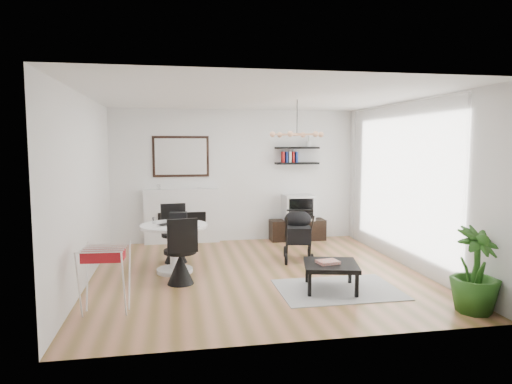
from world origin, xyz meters
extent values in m
plane|color=olive|center=(0.00, 0.00, 0.00)|extent=(5.00, 5.00, 0.00)
plane|color=white|center=(0.00, 0.00, 2.70)|extent=(5.00, 5.00, 0.00)
plane|color=white|center=(0.00, 2.50, 1.35)|extent=(5.00, 0.00, 5.00)
plane|color=white|center=(-2.50, 0.00, 1.35)|extent=(0.00, 5.00, 5.00)
plane|color=white|center=(2.50, 0.00, 1.35)|extent=(0.00, 5.00, 5.00)
cube|color=white|center=(2.40, 0.20, 1.35)|extent=(0.04, 3.60, 2.60)
cube|color=white|center=(-1.10, 2.42, 0.55)|extent=(1.50, 0.15, 1.10)
cube|color=black|center=(-1.10, 2.36, 0.48)|extent=(0.95, 0.06, 0.32)
cube|color=black|center=(-1.10, 2.48, 1.75)|extent=(1.12, 0.03, 0.82)
cube|color=white|center=(-1.10, 2.46, 1.75)|extent=(1.02, 0.01, 0.72)
cube|color=black|center=(1.27, 2.37, 1.60)|extent=(0.90, 0.25, 0.04)
cube|color=black|center=(1.27, 2.37, 1.92)|extent=(0.90, 0.25, 0.04)
cube|color=black|center=(1.27, 2.29, 0.21)|extent=(1.14, 0.40, 0.43)
cube|color=silver|center=(1.28, 2.29, 0.69)|extent=(0.60, 0.53, 0.53)
cube|color=black|center=(1.28, 2.03, 0.69)|extent=(0.51, 0.01, 0.42)
cylinder|color=white|center=(-1.26, 0.28, 0.03)|extent=(0.56, 0.56, 0.06)
cylinder|color=white|center=(-1.26, 0.28, 0.39)|extent=(0.14, 0.14, 0.66)
cylinder|color=white|center=(-1.26, 0.28, 0.74)|extent=(1.04, 1.04, 0.04)
imported|color=black|center=(-1.34, 0.23, 0.77)|extent=(0.36, 0.34, 0.02)
cube|color=black|center=(-1.19, 0.48, 0.84)|extent=(0.28, 0.18, 0.16)
cube|color=silver|center=(-1.04, 0.13, 0.76)|extent=(0.34, 0.29, 0.01)
cylinder|color=white|center=(-1.57, 0.46, 0.80)|extent=(0.06, 0.06, 0.09)
cylinder|color=black|center=(-1.24, 0.89, 0.48)|extent=(0.47, 0.47, 0.05)
cone|color=black|center=(-1.24, 0.89, 0.22)|extent=(0.38, 0.38, 0.45)
cube|color=black|center=(-1.27, 1.10, 0.74)|extent=(0.43, 0.10, 0.48)
cylinder|color=black|center=(-1.18, -0.33, 0.48)|extent=(0.46, 0.46, 0.05)
cone|color=black|center=(-1.18, -0.33, 0.22)|extent=(0.38, 0.38, 0.44)
cube|color=black|center=(-1.15, -0.54, 0.74)|extent=(0.42, 0.11, 0.48)
cube|color=maroon|center=(-2.07, -1.33, 0.71)|extent=(0.48, 0.30, 0.12)
cube|color=black|center=(0.83, 0.64, 0.47)|extent=(0.50, 0.65, 0.27)
ellipsoid|color=black|center=(0.87, 0.81, 0.68)|extent=(0.47, 0.47, 0.33)
cylinder|color=black|center=(0.76, 0.28, 0.93)|extent=(0.43, 0.12, 0.03)
torus|color=black|center=(0.68, 0.95, 0.09)|extent=(0.09, 0.21, 0.21)
torus|color=black|center=(1.10, 0.87, 0.09)|extent=(0.09, 0.21, 0.21)
torus|color=black|center=(0.57, 0.42, 0.09)|extent=(0.09, 0.21, 0.21)
torus|color=black|center=(0.99, 0.33, 0.09)|extent=(0.09, 0.21, 0.21)
cube|color=gray|center=(0.95, -1.00, 0.01)|extent=(1.64, 1.19, 0.01)
cube|color=black|center=(0.84, -0.98, 0.35)|extent=(0.86, 0.86, 0.06)
cube|color=black|center=(0.47, -1.21, 0.16)|extent=(0.04, 0.04, 0.31)
cube|color=black|center=(1.07, -1.35, 0.16)|extent=(0.04, 0.04, 0.31)
cube|color=black|center=(0.62, -0.61, 0.16)|extent=(0.04, 0.04, 0.31)
cube|color=black|center=(1.21, -0.76, 0.16)|extent=(0.04, 0.04, 0.31)
cube|color=#CD4833|center=(0.80, -0.99, 0.40)|extent=(0.32, 0.27, 0.04)
imported|color=#235117|center=(2.25, -2.07, 0.51)|extent=(0.73, 0.73, 1.02)
camera|label=1|loc=(-1.25, -6.79, 2.00)|focal=32.00mm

